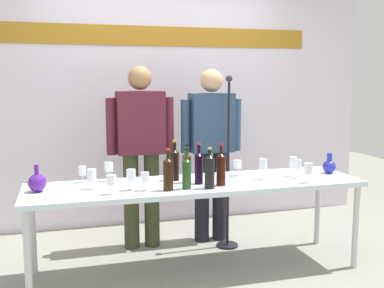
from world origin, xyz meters
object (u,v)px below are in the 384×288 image
(wine_glass_right_0, at_px, (308,169))
(wine_glass_right_2, at_px, (298,165))
(wine_glass_left_5, at_px, (145,178))
(wine_glass_left_2, at_px, (109,167))
(microphone_stand, at_px, (228,190))
(wine_glass_left_1, at_px, (82,171))
(display_table, at_px, (197,189))
(wine_bottle_1, at_px, (187,172))
(wine_bottle_3, at_px, (168,173))
(wine_bottle_5, at_px, (175,163))
(presenter_right, at_px, (211,144))
(wine_bottle_6, at_px, (210,170))
(wine_glass_left_4, at_px, (131,176))
(wine_glass_left_3, at_px, (111,180))
(wine_glass_right_3, at_px, (237,164))
(wine_glass_left_0, at_px, (92,175))
(decanter_blue_left, at_px, (37,182))
(wine_bottle_4, at_px, (187,167))
(presenter_left, at_px, (141,145))
(decanter_blue_right, at_px, (329,166))
(wine_bottle_0, at_px, (221,168))
(wine_bottle_2, at_px, (199,167))
(wine_glass_right_4, at_px, (293,162))
(wine_glass_right_1, at_px, (263,165))

(wine_glass_right_0, xyz_separation_m, wine_glass_right_2, (-0.00, 0.16, 0.00))
(wine_glass_left_5, bearing_deg, wine_glass_left_2, 119.56)
(microphone_stand, bearing_deg, wine_glass_left_2, -169.34)
(wine_glass_left_1, bearing_deg, display_table, -15.69)
(wine_bottle_1, xyz_separation_m, wine_bottle_3, (-0.14, -0.01, 0.00))
(wine_bottle_5, bearing_deg, presenter_right, 47.83)
(wine_bottle_5, xyz_separation_m, microphone_stand, (0.58, 0.32, -0.34))
(wine_glass_left_1, xyz_separation_m, wine_glass_left_2, (0.21, -0.00, 0.02))
(wine_bottle_6, bearing_deg, wine_glass_left_4, 170.18)
(wine_glass_left_4, bearing_deg, wine_glass_left_3, -152.78)
(wine_glass_left_2, distance_m, wine_glass_right_3, 1.08)
(wine_glass_left_0, bearing_deg, decanter_blue_left, 174.64)
(wine_glass_left_1, relative_size, wine_glass_left_5, 0.95)
(wine_bottle_4, bearing_deg, wine_glass_left_1, 164.20)
(wine_glass_left_1, xyz_separation_m, microphone_stand, (1.31, 0.21, -0.29))
(wine_glass_left_0, relative_size, wine_glass_left_1, 1.16)
(wine_glass_left_3, height_order, wine_glass_right_3, wine_glass_left_3)
(presenter_left, xyz_separation_m, wine_glass_right_0, (1.18, -0.92, -0.11))
(wine_glass_left_0, bearing_deg, decanter_blue_right, 1.03)
(wine_glass_right_2, bearing_deg, wine_glass_left_1, 169.17)
(decanter_blue_right, height_order, wine_glass_right_0, decanter_blue_right)
(wine_bottle_0, distance_m, wine_bottle_2, 0.18)
(wine_bottle_3, height_order, wine_glass_left_1, wine_bottle_3)
(wine_glass_left_3, height_order, wine_glass_right_4, wine_glass_right_4)
(display_table, bearing_deg, wine_glass_right_0, -16.19)
(wine_glass_left_0, bearing_deg, wine_glass_right_4, 0.78)
(decanter_blue_right, distance_m, wine_glass_right_3, 0.82)
(wine_bottle_0, distance_m, wine_glass_left_3, 0.85)
(wine_bottle_6, xyz_separation_m, wine_glass_right_0, (0.81, -0.03, -0.03))
(wine_glass_left_1, distance_m, wine_glass_left_2, 0.21)
(wine_glass_left_2, relative_size, wine_glass_right_4, 0.92)
(decanter_blue_right, xyz_separation_m, microphone_stand, (-0.78, 0.42, -0.27))
(wine_bottle_3, bearing_deg, microphone_stand, 42.25)
(decanter_blue_right, bearing_deg, wine_glass_right_2, -162.76)
(wine_bottle_5, xyz_separation_m, wine_bottle_6, (0.19, -0.34, -0.00))
(decanter_blue_left, xyz_separation_m, wine_glass_left_0, (0.39, -0.04, 0.04))
(decanter_blue_left, height_order, wine_bottle_5, wine_bottle_5)
(presenter_left, bearing_deg, wine_bottle_0, -59.15)
(presenter_right, bearing_deg, microphone_stand, -66.71)
(wine_glass_left_2, xyz_separation_m, wine_glass_left_5, (0.23, -0.40, -0.02))
(wine_bottle_3, height_order, wine_bottle_5, wine_bottle_5)
(decanter_blue_left, xyz_separation_m, wine_glass_left_3, (0.52, -0.22, 0.03))
(presenter_right, bearing_deg, wine_bottle_0, -102.94)
(decanter_blue_right, bearing_deg, presenter_left, 157.60)
(wine_glass_right_1, bearing_deg, wine_glass_left_4, -175.54)
(wine_bottle_1, bearing_deg, wine_glass_left_2, 141.30)
(wine_glass_right_0, bearing_deg, wine_glass_left_1, 164.06)
(wine_bottle_4, distance_m, wine_glass_left_0, 0.74)
(wine_glass_right_0, bearing_deg, wine_glass_left_3, 177.95)
(wine_bottle_0, height_order, wine_glass_left_4, wine_bottle_0)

